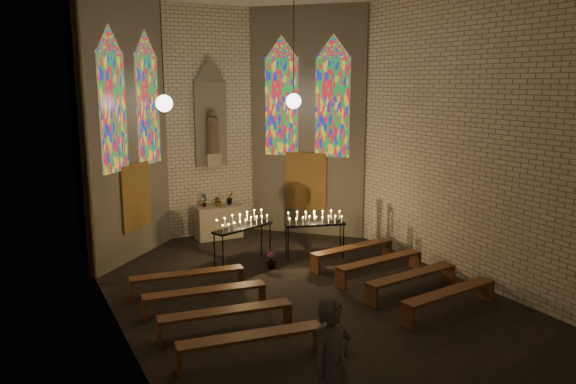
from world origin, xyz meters
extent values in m
plane|color=black|center=(0.00, 0.00, 0.00)|extent=(12.00, 12.00, 0.00)
cube|color=beige|center=(0.00, 6.00, 3.50)|extent=(8.00, 0.02, 7.00)
cube|color=beige|center=(0.00, -6.00, 3.50)|extent=(8.00, 0.02, 7.00)
cube|color=beige|center=(-4.00, 0.00, 3.50)|extent=(0.02, 12.00, 7.00)
cube|color=beige|center=(4.00, 0.00, 3.50)|extent=(0.02, 12.00, 7.00)
cube|color=beige|center=(-2.75, 4.75, 3.50)|extent=(2.72, 2.72, 7.00)
cube|color=beige|center=(2.75, 4.75, 3.50)|extent=(2.72, 2.72, 7.00)
cube|color=#4C3F8C|center=(-3.21, 4.06, 4.00)|extent=(0.78, 0.78, 3.00)
cube|color=#4C3F8C|center=(-2.06, 5.21, 4.00)|extent=(0.78, 0.78, 3.00)
cube|color=#4C3F8C|center=(2.06, 5.21, 4.00)|extent=(0.78, 0.78, 3.00)
cube|color=#4C3F8C|center=(3.21, 4.06, 4.00)|extent=(0.78, 0.78, 3.00)
cube|color=brown|center=(-2.63, 4.63, 1.70)|extent=(0.95, 0.95, 1.80)
cube|color=brown|center=(2.63, 4.63, 1.70)|extent=(0.95, 0.95, 1.80)
cube|color=gray|center=(0.00, 5.92, 3.50)|extent=(1.00, 0.12, 2.60)
cone|color=gray|center=(0.00, 5.92, 5.15)|extent=(1.00, 1.00, 0.80)
cube|color=#AEA48E|center=(0.00, 5.78, 2.40)|extent=(0.45, 0.30, 0.40)
cylinder|color=brown|center=(0.00, 5.78, 3.15)|extent=(0.36, 0.36, 1.10)
sphere|color=brown|center=(0.00, 5.78, 3.80)|extent=(0.26, 0.26, 0.26)
sphere|color=white|center=(-1.90, 4.10, 4.20)|extent=(0.44, 0.44, 0.44)
cylinder|color=black|center=(-1.90, 4.10, 5.60)|extent=(0.02, 0.02, 2.80)
sphere|color=white|center=(1.90, 4.10, 4.20)|extent=(0.44, 0.44, 0.44)
cylinder|color=black|center=(1.90, 4.10, 5.60)|extent=(0.02, 0.02, 2.80)
cube|color=#AEA48E|center=(0.00, 5.45, 0.50)|extent=(1.40, 0.60, 1.00)
imported|color=#4C723F|center=(-0.42, 5.54, 1.22)|extent=(0.27, 0.23, 0.44)
imported|color=#4C723F|center=(0.00, 5.40, 1.19)|extent=(0.34, 0.29, 0.37)
imported|color=#4C723F|center=(0.43, 5.54, 1.21)|extent=(0.28, 0.25, 0.42)
imported|color=#4C723F|center=(0.18, 2.07, 0.22)|extent=(0.31, 0.31, 0.44)
cube|color=black|center=(-0.36, 2.64, 1.02)|extent=(1.81, 0.99, 0.06)
cylinder|color=black|center=(-1.08, 2.21, 0.50)|extent=(0.03, 0.03, 1.00)
cylinder|color=black|center=(0.48, 2.77, 0.50)|extent=(0.03, 0.03, 1.00)
cylinder|color=black|center=(-1.20, 2.52, 0.50)|extent=(0.03, 0.03, 1.00)
cylinder|color=black|center=(0.37, 3.08, 0.50)|extent=(0.03, 0.03, 1.00)
cube|color=black|center=(1.65, 2.37, 0.95)|extent=(1.69, 0.85, 0.05)
cylinder|color=black|center=(0.87, 2.44, 0.46)|extent=(0.03, 0.03, 0.92)
cylinder|color=black|center=(2.34, 2.00, 0.46)|extent=(0.03, 0.03, 0.92)
cylinder|color=black|center=(0.96, 2.73, 0.46)|extent=(0.03, 0.03, 0.92)
cylinder|color=black|center=(2.43, 2.29, 0.46)|extent=(0.03, 0.03, 0.92)
cube|color=#593119|center=(-2.25, 1.40, 0.46)|extent=(2.59, 0.69, 0.06)
cube|color=#593119|center=(-3.49, 1.56, 0.23)|extent=(0.11, 0.36, 0.46)
cube|color=#593119|center=(-1.01, 1.24, 0.23)|extent=(0.11, 0.36, 0.46)
cube|color=#593119|center=(2.25, 1.40, 0.46)|extent=(2.59, 0.69, 0.06)
cube|color=#593119|center=(1.01, 1.24, 0.23)|extent=(0.11, 0.36, 0.46)
cube|color=#593119|center=(3.49, 1.56, 0.23)|extent=(0.11, 0.36, 0.46)
cube|color=#593119|center=(-2.25, 0.20, 0.46)|extent=(2.59, 0.69, 0.06)
cube|color=#593119|center=(-3.49, 0.36, 0.23)|extent=(0.11, 0.36, 0.46)
cube|color=#593119|center=(-1.01, 0.04, 0.23)|extent=(0.11, 0.36, 0.46)
cube|color=#593119|center=(2.25, 0.20, 0.46)|extent=(2.59, 0.69, 0.06)
cube|color=#593119|center=(1.01, 0.04, 0.23)|extent=(0.11, 0.36, 0.46)
cube|color=#593119|center=(3.49, 0.36, 0.23)|extent=(0.11, 0.36, 0.46)
cube|color=#593119|center=(-2.25, -1.00, 0.46)|extent=(2.59, 0.69, 0.06)
cube|color=#593119|center=(-3.49, -0.84, 0.23)|extent=(0.11, 0.36, 0.46)
cube|color=#593119|center=(-1.01, -1.16, 0.23)|extent=(0.11, 0.36, 0.46)
cube|color=#593119|center=(2.25, -1.00, 0.46)|extent=(2.59, 0.69, 0.06)
cube|color=#593119|center=(1.01, -1.16, 0.23)|extent=(0.11, 0.36, 0.46)
cube|color=#593119|center=(3.49, -0.84, 0.23)|extent=(0.11, 0.36, 0.46)
cube|color=#593119|center=(-2.25, -2.20, 0.46)|extent=(2.59, 0.69, 0.06)
cube|color=#593119|center=(-3.49, -2.04, 0.23)|extent=(0.11, 0.36, 0.46)
cube|color=#593119|center=(-1.01, -2.36, 0.23)|extent=(0.11, 0.36, 0.46)
cube|color=#593119|center=(2.25, -2.20, 0.46)|extent=(2.59, 0.69, 0.06)
cube|color=#593119|center=(1.01, -2.36, 0.23)|extent=(0.11, 0.36, 0.46)
cube|color=#593119|center=(3.49, -2.04, 0.23)|extent=(0.11, 0.36, 0.46)
imported|color=#45434D|center=(-2.06, -4.52, 0.97)|extent=(0.78, 0.59, 1.93)
camera|label=1|loc=(-5.80, -10.45, 4.74)|focal=35.00mm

